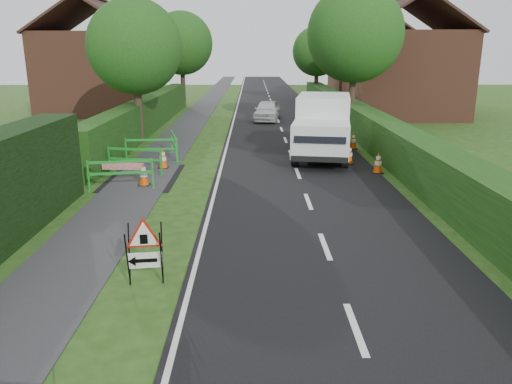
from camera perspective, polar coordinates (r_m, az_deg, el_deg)
name	(u,v)px	position (r m, az deg, el deg)	size (l,w,h in m)	color
ground	(193,368)	(7.54, -7.16, -19.36)	(120.00, 120.00, 0.00)	#1F4313
road_surface	(272,105)	(41.37, 1.89, 9.90)	(6.00, 90.00, 0.02)	black
footpath	(205,105)	(41.52, -5.83, 9.85)	(2.00, 90.00, 0.02)	#2D2D30
hedge_west_far	(149,130)	(29.04, -12.13, 6.97)	(1.00, 24.00, 1.80)	#14380F
hedge_east	(377,150)	(23.23, 13.72, 4.70)	(1.20, 50.00, 1.50)	#14380F
house_west	(98,71)	(37.73, -17.60, 13.01)	(7.50, 7.40, 7.88)	brown
house_east_a	(404,72)	(35.62, 16.57, 12.96)	(7.50, 7.40, 7.88)	brown
house_east_b	(371,66)	(49.41, 13.00, 13.86)	(7.50, 7.40, 7.88)	brown
tree_nw	(135,47)	(24.72, -13.68, 15.82)	(4.40, 4.40, 6.70)	#2D2116
tree_ne	(355,34)	(28.67, 11.26, 17.30)	(5.20, 5.20, 7.79)	#2D2116
tree_fw	(181,43)	(40.48, -8.52, 16.45)	(4.80, 4.80, 7.24)	#2D2116
tree_fe	(317,51)	(44.46, 7.00, 15.66)	(4.20, 4.20, 6.33)	#2D2116
triangle_sign	(142,246)	(9.63, -12.86, -6.08)	(0.88, 0.88, 1.15)	black
works_van	(323,125)	(21.07, 7.62, 7.56)	(3.02, 5.77, 2.51)	silver
traffic_cone_0	(378,163)	(18.72, 13.78, 3.28)	(0.38, 0.38, 0.79)	black
traffic_cone_1	(349,154)	(20.03, 10.60, 4.28)	(0.38, 0.38, 0.79)	black
traffic_cone_2	(353,140)	(23.19, 11.05, 5.83)	(0.38, 0.38, 0.79)	black
traffic_cone_3	(144,174)	(16.90, -12.73, 2.01)	(0.38, 0.38, 0.79)	black
traffic_cone_4	(163,158)	(19.25, -10.60, 3.82)	(0.38, 0.38, 0.79)	black
ped_barrier_0	(121,171)	(16.52, -15.21, 2.38)	(2.09, 0.71, 1.00)	#1A8F25
ped_barrier_1	(135,157)	(18.48, -13.70, 3.88)	(2.09, 0.73, 1.00)	#1A8F25
ped_barrier_2	(152,147)	(20.30, -11.85, 5.05)	(2.08, 0.51, 1.00)	#1A8F25
ped_barrier_3	(174,142)	(21.14, -9.36, 5.60)	(0.83, 2.08, 1.00)	#1A8F25
redwhite_plank	(124,179)	(18.05, -14.86, 1.46)	(1.50, 0.04, 0.25)	red
hatchback_car	(267,111)	(32.07, 1.29, 9.29)	(1.51, 3.75, 1.28)	silver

